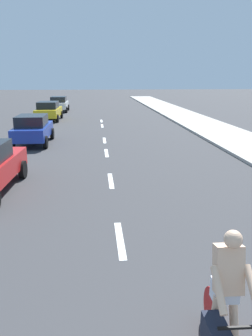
{
  "coord_description": "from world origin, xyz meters",
  "views": [
    {
      "loc": [
        -0.49,
        0.47,
        3.54
      ],
      "look_at": [
        0.33,
        9.41,
        1.1
      ],
      "focal_mm": 35.88,
      "sensor_mm": 36.0,
      "label": 1
    }
  ],
  "objects_px": {
    "parked_car_blue": "(33,129)",
    "cyclist": "(225,307)",
    "parked_car_white": "(59,104)",
    "parked_car_yellow": "(49,110)"
  },
  "relations": [
    {
      "from": "cyclist",
      "to": "parked_car_white",
      "type": "xyz_separation_m",
      "value": [
        -5.3,
        32.79,
        0.01
      ]
    },
    {
      "from": "parked_car_blue",
      "to": "parked_car_yellow",
      "type": "height_order",
      "value": "same"
    },
    {
      "from": "cyclist",
      "to": "parked_car_white",
      "type": "bearing_deg",
      "value": -79.06
    },
    {
      "from": "cyclist",
      "to": "parked_car_yellow",
      "type": "xyz_separation_m",
      "value": [
        -5.41,
        25.38,
        0.01
      ]
    },
    {
      "from": "cyclist",
      "to": "parked_car_blue",
      "type": "bearing_deg",
      "value": -70.17
    },
    {
      "from": "parked_car_yellow",
      "to": "cyclist",
      "type": "bearing_deg",
      "value": -76.56
    },
    {
      "from": "cyclist",
      "to": "parked_car_yellow",
      "type": "distance_m",
      "value": 25.95
    },
    {
      "from": "parked_car_blue",
      "to": "cyclist",
      "type": "bearing_deg",
      "value": -71.78
    },
    {
      "from": "cyclist",
      "to": "parked_car_white",
      "type": "distance_m",
      "value": 33.22
    },
    {
      "from": "cyclist",
      "to": "parked_car_blue",
      "type": "distance_m",
      "value": 15.85
    }
  ]
}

